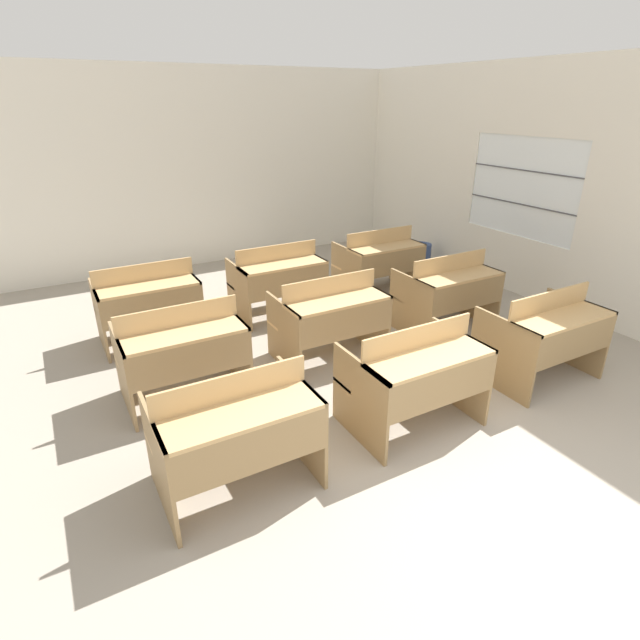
{
  "coord_description": "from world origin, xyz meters",
  "views": [
    {
      "loc": [
        -2.42,
        -1.39,
        2.57
      ],
      "look_at": [
        -0.45,
        2.11,
        0.79
      ],
      "focal_mm": 28.0,
      "sensor_mm": 36.0,
      "label": 1
    }
  ],
  "objects_px": {
    "bench_second_right": "(448,291)",
    "bench_third_left": "(148,302)",
    "bench_front_left": "(236,431)",
    "bench_third_right": "(379,261)",
    "bench_second_center": "(330,317)",
    "bench_second_left": "(183,351)",
    "bench_third_center": "(278,279)",
    "wastepaper_bin": "(421,255)",
    "bench_front_center": "(416,375)",
    "bench_front_right": "(545,334)"
  },
  "relations": [
    {
      "from": "bench_second_right",
      "to": "bench_third_right",
      "type": "relative_size",
      "value": 1.0
    },
    {
      "from": "bench_second_right",
      "to": "bench_third_left",
      "type": "xyz_separation_m",
      "value": [
        -3.18,
        1.39,
        0.0
      ]
    },
    {
      "from": "bench_front_center",
      "to": "bench_third_right",
      "type": "height_order",
      "value": "same"
    },
    {
      "from": "bench_second_left",
      "to": "wastepaper_bin",
      "type": "height_order",
      "value": "bench_second_left"
    },
    {
      "from": "bench_front_center",
      "to": "bench_third_right",
      "type": "relative_size",
      "value": 1.0
    },
    {
      "from": "bench_front_left",
      "to": "wastepaper_bin",
      "type": "distance_m",
      "value": 5.71
    },
    {
      "from": "bench_second_center",
      "to": "bench_second_right",
      "type": "height_order",
      "value": "same"
    },
    {
      "from": "bench_second_center",
      "to": "bench_third_left",
      "type": "bearing_deg",
      "value": 138.93
    },
    {
      "from": "bench_third_left",
      "to": "bench_third_center",
      "type": "distance_m",
      "value": 1.6
    },
    {
      "from": "bench_front_right",
      "to": "bench_third_right",
      "type": "xyz_separation_m",
      "value": [
        0.0,
        2.75,
        0.0
      ]
    },
    {
      "from": "bench_second_center",
      "to": "wastepaper_bin",
      "type": "xyz_separation_m",
      "value": [
        2.99,
        2.07,
        -0.29
      ]
    },
    {
      "from": "bench_second_center",
      "to": "bench_second_left",
      "type": "bearing_deg",
      "value": -179.7
    },
    {
      "from": "bench_second_left",
      "to": "wastepaper_bin",
      "type": "bearing_deg",
      "value": 24.6
    },
    {
      "from": "bench_front_center",
      "to": "bench_third_right",
      "type": "xyz_separation_m",
      "value": [
        1.6,
        2.75,
        0.0
      ]
    },
    {
      "from": "bench_front_right",
      "to": "bench_third_left",
      "type": "bearing_deg",
      "value": 139.17
    },
    {
      "from": "bench_front_left",
      "to": "bench_third_right",
      "type": "relative_size",
      "value": 1.0
    },
    {
      "from": "bench_front_center",
      "to": "bench_second_left",
      "type": "relative_size",
      "value": 1.0
    },
    {
      "from": "wastepaper_bin",
      "to": "bench_second_left",
      "type": "bearing_deg",
      "value": -155.4
    },
    {
      "from": "bench_third_center",
      "to": "wastepaper_bin",
      "type": "height_order",
      "value": "bench_third_center"
    },
    {
      "from": "bench_second_left",
      "to": "bench_second_right",
      "type": "xyz_separation_m",
      "value": [
        3.17,
        -0.02,
        0.0
      ]
    },
    {
      "from": "bench_third_left",
      "to": "bench_third_center",
      "type": "relative_size",
      "value": 1.0
    },
    {
      "from": "bench_third_left",
      "to": "wastepaper_bin",
      "type": "height_order",
      "value": "bench_third_left"
    },
    {
      "from": "bench_front_left",
      "to": "wastepaper_bin",
      "type": "xyz_separation_m",
      "value": [
        4.54,
        3.44,
        -0.29
      ]
    },
    {
      "from": "wastepaper_bin",
      "to": "bench_third_center",
      "type": "bearing_deg",
      "value": -166.37
    },
    {
      "from": "bench_third_left",
      "to": "bench_third_center",
      "type": "bearing_deg",
      "value": -0.58
    },
    {
      "from": "wastepaper_bin",
      "to": "bench_third_left",
      "type": "bearing_deg",
      "value": -171.27
    },
    {
      "from": "bench_second_left",
      "to": "bench_third_center",
      "type": "height_order",
      "value": "same"
    },
    {
      "from": "bench_second_right",
      "to": "bench_third_right",
      "type": "distance_m",
      "value": 1.39
    },
    {
      "from": "bench_second_left",
      "to": "bench_second_right",
      "type": "height_order",
      "value": "same"
    },
    {
      "from": "wastepaper_bin",
      "to": "bench_second_center",
      "type": "bearing_deg",
      "value": -145.24
    },
    {
      "from": "bench_front_left",
      "to": "bench_second_center",
      "type": "distance_m",
      "value": 2.07
    },
    {
      "from": "bench_second_right",
      "to": "bench_second_center",
      "type": "bearing_deg",
      "value": 179.16
    },
    {
      "from": "bench_third_left",
      "to": "wastepaper_bin",
      "type": "relative_size",
      "value": 2.9
    },
    {
      "from": "bench_second_center",
      "to": "bench_front_left",
      "type": "bearing_deg",
      "value": -138.72
    },
    {
      "from": "bench_front_left",
      "to": "bench_second_left",
      "type": "relative_size",
      "value": 1.0
    },
    {
      "from": "bench_front_left",
      "to": "bench_third_right",
      "type": "xyz_separation_m",
      "value": [
        3.17,
        2.74,
        0.0
      ]
    },
    {
      "from": "bench_front_right",
      "to": "wastepaper_bin",
      "type": "relative_size",
      "value": 2.9
    },
    {
      "from": "bench_third_right",
      "to": "bench_third_center",
      "type": "bearing_deg",
      "value": -179.42
    },
    {
      "from": "bench_second_left",
      "to": "bench_third_right",
      "type": "distance_m",
      "value": 3.46
    },
    {
      "from": "bench_third_right",
      "to": "bench_third_left",
      "type": "bearing_deg",
      "value": 180.0
    },
    {
      "from": "bench_front_center",
      "to": "bench_second_center",
      "type": "relative_size",
      "value": 1.0
    },
    {
      "from": "bench_front_right",
      "to": "bench_second_left",
      "type": "xyz_separation_m",
      "value": [
        -3.17,
        1.37,
        0.0
      ]
    },
    {
      "from": "bench_third_right",
      "to": "wastepaper_bin",
      "type": "distance_m",
      "value": 1.57
    },
    {
      "from": "bench_front_right",
      "to": "bench_third_center",
      "type": "distance_m",
      "value": 3.16
    },
    {
      "from": "bench_second_left",
      "to": "bench_third_center",
      "type": "distance_m",
      "value": 2.09
    },
    {
      "from": "bench_front_left",
      "to": "bench_third_left",
      "type": "bearing_deg",
      "value": 90.31
    },
    {
      "from": "bench_front_right",
      "to": "bench_second_right",
      "type": "height_order",
      "value": "same"
    },
    {
      "from": "bench_front_right",
      "to": "bench_second_right",
      "type": "relative_size",
      "value": 1.0
    },
    {
      "from": "bench_second_center",
      "to": "wastepaper_bin",
      "type": "bearing_deg",
      "value": 34.76
    },
    {
      "from": "bench_front_left",
      "to": "bench_second_right",
      "type": "bearing_deg",
      "value": 22.99
    }
  ]
}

